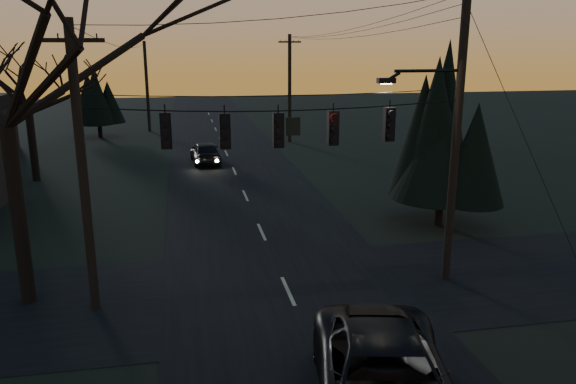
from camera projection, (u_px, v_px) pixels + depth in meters
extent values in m
cube|color=black|center=(250.00, 206.00, 27.74)|extent=(8.00, 120.00, 0.02)
cube|color=black|center=(288.00, 291.00, 18.25)|extent=(60.00, 7.00, 0.02)
cylinder|color=black|center=(280.00, 103.00, 16.64)|extent=(11.50, 0.04, 0.04)
cylinder|color=black|center=(19.00, 218.00, 16.88)|extent=(0.44, 0.44, 5.48)
cylinder|color=black|center=(439.00, 208.00, 24.73)|extent=(0.36, 0.36, 1.60)
cone|color=black|center=(445.00, 127.00, 23.81)|extent=(4.25, 4.25, 6.34)
cylinder|color=black|center=(33.00, 147.00, 32.47)|extent=(0.44, 0.44, 3.94)
cylinder|color=black|center=(100.00, 128.00, 47.84)|extent=(0.36, 0.36, 1.60)
cone|color=black|center=(97.00, 94.00, 47.10)|extent=(3.79, 3.79, 4.98)
imported|color=black|center=(385.00, 384.00, 11.81)|extent=(4.19, 6.81, 1.76)
imported|color=black|center=(206.00, 152.00, 37.50)|extent=(2.08, 4.49, 1.49)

